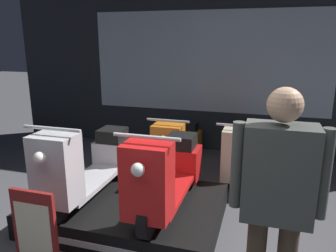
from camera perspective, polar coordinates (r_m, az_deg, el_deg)
name	(u,v)px	position (r m, az deg, el deg)	size (l,w,h in m)	color
shop_wall_back	(208,59)	(5.74, 6.90, 11.47)	(7.37, 0.09, 3.20)	#23282D
display_platform	(129,210)	(3.70, -6.88, -14.25)	(1.97, 1.37, 0.26)	black
scooter_display_left	(88,164)	(3.65, -13.76, -6.40)	(0.57, 1.61, 0.92)	black
scooter_display_right	(167,173)	(3.31, -0.25, -8.19)	(0.57, 1.61, 0.92)	black
scooter_backrow_0	(178,147)	(4.93, 1.82, -3.64)	(0.57, 1.61, 0.92)	black
scooter_backrow_1	(241,153)	(4.79, 12.58, -4.56)	(0.57, 1.61, 0.92)	black
person_right_browsing	(277,192)	(2.24, 18.45, -10.88)	(0.60, 0.25, 1.65)	#473828
price_sign_board	(36,236)	(2.95, -22.02, -17.35)	(0.39, 0.04, 0.80)	maroon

